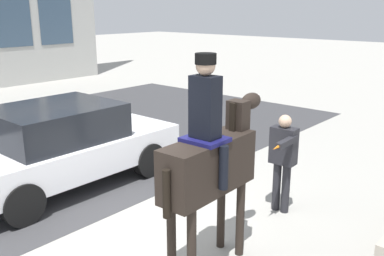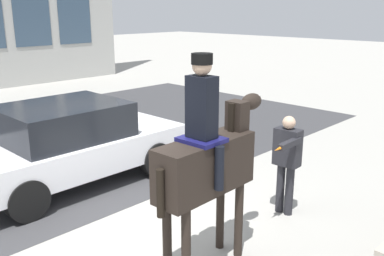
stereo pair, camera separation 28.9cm
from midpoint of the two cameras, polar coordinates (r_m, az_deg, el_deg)
ground_plane at (r=6.65m, az=-6.93°, el=-12.81°), size 80.00×80.00×0.00m
road_surface at (r=10.51m, az=-23.51°, el=-3.15°), size 18.12×8.50×0.01m
mounted_horse_lead at (r=5.09m, az=3.70°, el=-4.25°), size 1.86×0.65×2.69m
pedestrian_bystander at (r=6.80m, az=13.73°, el=-3.89°), size 0.82×0.46×1.59m
street_car_near_lane at (r=8.16m, az=-15.20°, el=-1.86°), size 4.17×2.02×1.51m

